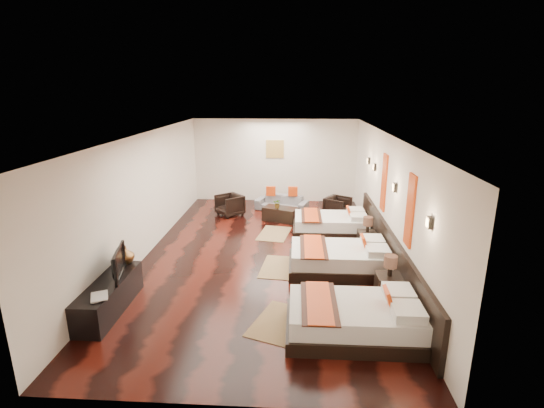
# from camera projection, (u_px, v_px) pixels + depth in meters

# --- Properties ---
(floor) EXTENTS (5.50, 9.50, 0.01)m
(floor) POSITION_uv_depth(u_px,v_px,m) (264.00, 254.00, 9.50)
(floor) COLOR black
(floor) RESTS_ON ground
(ceiling) EXTENTS (5.50, 9.50, 0.01)m
(ceiling) POSITION_uv_depth(u_px,v_px,m) (263.00, 135.00, 8.73)
(ceiling) COLOR white
(ceiling) RESTS_ON floor
(back_wall) EXTENTS (5.50, 0.01, 2.80)m
(back_wall) POSITION_uv_depth(u_px,v_px,m) (275.00, 161.00, 13.67)
(back_wall) COLOR silver
(back_wall) RESTS_ON floor
(left_wall) EXTENTS (0.01, 9.50, 2.80)m
(left_wall) POSITION_uv_depth(u_px,v_px,m) (145.00, 195.00, 9.27)
(left_wall) COLOR silver
(left_wall) RESTS_ON floor
(right_wall) EXTENTS (0.01, 9.50, 2.80)m
(right_wall) POSITION_uv_depth(u_px,v_px,m) (387.00, 199.00, 8.96)
(right_wall) COLOR silver
(right_wall) RESTS_ON floor
(headboard_panel) EXTENTS (0.08, 6.60, 0.90)m
(headboard_panel) POSITION_uv_depth(u_px,v_px,m) (389.00, 252.00, 8.45)
(headboard_panel) COLOR black
(headboard_panel) RESTS_ON floor
(bed_near) EXTENTS (2.13, 1.34, 0.81)m
(bed_near) POSITION_uv_depth(u_px,v_px,m) (356.00, 318.00, 6.33)
(bed_near) COLOR black
(bed_near) RESTS_ON floor
(bed_mid) EXTENTS (2.13, 1.34, 0.81)m
(bed_mid) POSITION_uv_depth(u_px,v_px,m) (341.00, 259.00, 8.55)
(bed_mid) COLOR black
(bed_mid) RESTS_ON floor
(bed_far) EXTENTS (2.00, 1.26, 0.76)m
(bed_far) POSITION_uv_depth(u_px,v_px,m) (331.00, 224.00, 10.77)
(bed_far) COLOR black
(bed_far) RESTS_ON floor
(nightstand_a) EXTENTS (0.45, 0.45, 0.88)m
(nightstand_a) POSITION_uv_depth(u_px,v_px,m) (389.00, 285.00, 7.34)
(nightstand_a) COLOR black
(nightstand_a) RESTS_ON floor
(nightstand_b) EXTENTS (0.43, 0.43, 0.84)m
(nightstand_b) POSITION_uv_depth(u_px,v_px,m) (367.00, 239.00, 9.64)
(nightstand_b) COLOR black
(nightstand_b) RESTS_ON floor
(jute_mat_near) EXTENTS (1.12, 1.38, 0.01)m
(jute_mat_near) POSITION_uv_depth(u_px,v_px,m) (279.00, 322.00, 6.72)
(jute_mat_near) COLOR olive
(jute_mat_near) RESTS_ON floor
(jute_mat_mid) EXTENTS (0.88, 1.27, 0.01)m
(jute_mat_mid) POSITION_uv_depth(u_px,v_px,m) (279.00, 267.00, 8.78)
(jute_mat_mid) COLOR olive
(jute_mat_mid) RESTS_ON floor
(jute_mat_far) EXTENTS (0.94, 1.31, 0.01)m
(jute_mat_far) POSITION_uv_depth(u_px,v_px,m) (274.00, 234.00, 10.81)
(jute_mat_far) COLOR olive
(jute_mat_far) RESTS_ON floor
(tv_console) EXTENTS (0.50, 1.80, 0.55)m
(tv_console) POSITION_uv_depth(u_px,v_px,m) (109.00, 296.00, 7.01)
(tv_console) COLOR black
(tv_console) RESTS_ON floor
(tv) EXTENTS (0.33, 0.89, 0.51)m
(tv) POSITION_uv_depth(u_px,v_px,m) (114.00, 263.00, 7.07)
(tv) COLOR black
(tv) RESTS_ON tv_console
(book) EXTENTS (0.38, 0.42, 0.03)m
(book) POSITION_uv_depth(u_px,v_px,m) (91.00, 298.00, 6.36)
(book) COLOR black
(book) RESTS_ON tv_console
(figurine) EXTENTS (0.36, 0.36, 0.34)m
(figurine) POSITION_uv_depth(u_px,v_px,m) (125.00, 255.00, 7.64)
(figurine) COLOR brown
(figurine) RESTS_ON tv_console
(sofa) EXTENTS (1.76, 1.10, 0.48)m
(sofa) POSITION_uv_depth(u_px,v_px,m) (282.00, 203.00, 12.85)
(sofa) COLOR slate
(sofa) RESTS_ON floor
(armchair_left) EXTENTS (0.99, 0.99, 0.65)m
(armchair_left) POSITION_uv_depth(u_px,v_px,m) (230.00, 205.00, 12.31)
(armchair_left) COLOR black
(armchair_left) RESTS_ON floor
(armchair_right) EXTENTS (0.93, 0.93, 0.62)m
(armchair_right) POSITION_uv_depth(u_px,v_px,m) (338.00, 207.00, 12.17)
(armchair_right) COLOR black
(armchair_right) RESTS_ON floor
(coffee_table) EXTENTS (1.11, 0.84, 0.40)m
(coffee_table) POSITION_uv_depth(u_px,v_px,m) (280.00, 214.00, 11.85)
(coffee_table) COLOR black
(coffee_table) RESTS_ON floor
(table_plant) EXTENTS (0.29, 0.26, 0.27)m
(table_plant) POSITION_uv_depth(u_px,v_px,m) (278.00, 203.00, 11.71)
(table_plant) COLOR #266120
(table_plant) RESTS_ON coffee_table
(orange_panel_a) EXTENTS (0.04, 0.40, 1.30)m
(orange_panel_a) POSITION_uv_depth(u_px,v_px,m) (410.00, 211.00, 7.05)
(orange_panel_a) COLOR #D86014
(orange_panel_a) RESTS_ON right_wall
(orange_panel_b) EXTENTS (0.04, 0.40, 1.30)m
(orange_panel_b) POSITION_uv_depth(u_px,v_px,m) (384.00, 182.00, 9.16)
(orange_panel_b) COLOR #D86014
(orange_panel_b) RESTS_ON right_wall
(sconce_near) EXTENTS (0.07, 0.12, 0.18)m
(sconce_near) POSITION_uv_depth(u_px,v_px,m) (429.00, 223.00, 5.96)
(sconce_near) COLOR black
(sconce_near) RESTS_ON right_wall
(sconce_mid) EXTENTS (0.07, 0.12, 0.18)m
(sconce_mid) POSITION_uv_depth(u_px,v_px,m) (395.00, 187.00, 8.07)
(sconce_mid) COLOR black
(sconce_mid) RESTS_ON right_wall
(sconce_far) EXTENTS (0.07, 0.12, 0.18)m
(sconce_far) POSITION_uv_depth(u_px,v_px,m) (374.00, 167.00, 10.18)
(sconce_far) COLOR black
(sconce_far) RESTS_ON right_wall
(sconce_lounge) EXTENTS (0.07, 0.12, 0.18)m
(sconce_lounge) POSITION_uv_depth(u_px,v_px,m) (368.00, 161.00, 11.04)
(sconce_lounge) COLOR black
(sconce_lounge) RESTS_ON right_wall
(gold_artwork) EXTENTS (0.60, 0.04, 0.60)m
(gold_artwork) POSITION_uv_depth(u_px,v_px,m) (275.00, 149.00, 13.54)
(gold_artwork) COLOR #AD873F
(gold_artwork) RESTS_ON back_wall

